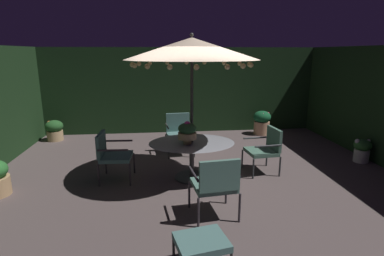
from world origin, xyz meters
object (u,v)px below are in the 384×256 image
Objects in this scene: patio_chair_northeast at (179,131)px; patio_chair_north at (266,147)px; patio_dining_table at (192,150)px; centerpiece_planter at (187,131)px; patio_chair_east at (111,153)px; patio_chair_southeast at (216,182)px; patio_umbrella at (192,49)px; potted_plant_right_near at (55,130)px; potted_plant_back_right at (262,122)px; ottoman_footrest at (201,243)px; potted_plant_front_corner at (362,149)px.

patio_chair_north is at bearing -39.56° from patio_chair_northeast.
patio_dining_table is 0.42m from centerpiece_planter.
patio_chair_southeast is at bearing -43.25° from patio_chair_east.
patio_umbrella is 6.30× the size of centerpiece_planter.
patio_chair_north is 0.98× the size of patio_chair_east.
patio_dining_table is at bearing 3.31° from patio_umbrella.
patio_dining_table is 4.67m from potted_plant_right_near.
patio_chair_southeast reaches higher than potted_plant_back_right.
potted_plant_right_near is (-5.06, 2.90, -0.23)m from patio_chair_north.
ottoman_footrest is 5.11m from potted_plant_front_corner.
patio_chair_north is at bearing -29.81° from potted_plant_right_near.
potted_plant_right_near is (-3.34, 5.66, -0.03)m from ottoman_footrest.
patio_chair_northeast is at bearing -24.11° from potted_plant_right_near.
patio_chair_southeast reaches higher than patio_chair_northeast.
potted_plant_back_right is 2.95m from potted_plant_front_corner.
potted_plant_front_corner is at bearing 4.17° from patio_chair_east.
patio_dining_table is 2.31× the size of potted_plant_back_right.
patio_chair_north reaches higher than patio_dining_table.
patio_chair_southeast is 1.70× the size of potted_plant_right_near.
patio_chair_southeast is (0.32, -3.07, -0.00)m from patio_chair_northeast.
patio_umbrella is 4.23× the size of ottoman_footrest.
patio_umbrella is at bearing -128.82° from potted_plant_back_right.
potted_plant_back_right is at bearing 63.62° from patio_chair_southeast.
patio_chair_north reaches higher than potted_plant_back_right.
ottoman_footrest is at bearing -93.94° from patio_dining_table.
patio_dining_table is 0.60× the size of patio_umbrella.
patio_chair_northeast is 1.81× the size of potted_plant_front_corner.
patio_chair_east is at bearing 136.75° from patio_chair_southeast.
potted_plant_right_near is (-3.38, 1.51, -0.27)m from patio_chair_northeast.
patio_chair_southeast is (0.18, -1.53, -1.89)m from patio_umbrella.
potted_plant_front_corner is at bearing 7.02° from patio_dining_table.
patio_chair_northeast is (-0.04, 1.65, -0.40)m from centerpiece_planter.
patio_chair_north is 1.72× the size of potted_plant_front_corner.
centerpiece_planter is at bearing -88.49° from patio_chair_northeast.
patio_umbrella is 2.44m from patio_chair_southeast.
ottoman_footrest is at bearing -91.91° from centerpiece_planter.
patio_dining_table is at bearing 86.06° from ottoman_footrest.
patio_chair_east is at bearing 172.35° from centerpiece_planter.
patio_dining_table is 3.94m from potted_plant_front_corner.
patio_chair_southeast is (0.28, -1.42, -0.40)m from centerpiece_planter.
patio_chair_north reaches higher than potted_plant_right_near.
patio_umbrella is at bearing 48.97° from centerpiece_planter.
potted_plant_right_near is (-3.70, 4.58, -0.27)m from patio_chair_southeast.
patio_chair_northeast is 3.72m from potted_plant_right_near.
patio_dining_table is 2.62m from ottoman_footrest.
ottoman_footrest is 0.91× the size of potted_plant_back_right.
centerpiece_planter is (-0.10, -0.11, 0.40)m from patio_dining_table.
patio_umbrella is 5.12× the size of potted_plant_front_corner.
patio_dining_table is at bearing -84.80° from patio_chair_northeast.
potted_plant_front_corner is at bearing 7.90° from patio_chair_north.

